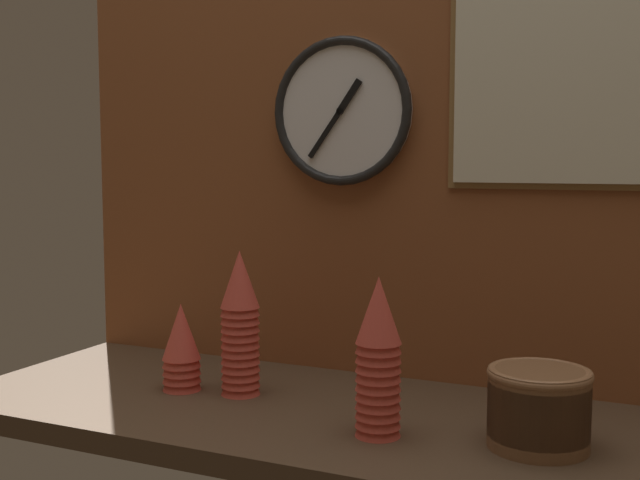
{
  "coord_description": "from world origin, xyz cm",
  "views": [
    {
      "loc": [
        49.56,
        -130.15,
        45.02
      ],
      "look_at": [
        -12.01,
        4.0,
        30.28
      ],
      "focal_mm": 45.0,
      "sensor_mm": 36.0,
      "label": 1
    }
  ],
  "objects_px": {
    "cup_stack_center_left": "(240,323)",
    "menu_board": "(577,26)",
    "wall_clock": "(342,111)",
    "cup_stack_left": "(181,347)",
    "cup_stack_center_right": "(378,357)",
    "bowl_stack_right": "(539,406)"
  },
  "relations": [
    {
      "from": "cup_stack_left",
      "to": "bowl_stack_right",
      "type": "distance_m",
      "value": 0.69
    },
    {
      "from": "cup_stack_center_right",
      "to": "wall_clock",
      "type": "distance_m",
      "value": 0.58
    },
    {
      "from": "menu_board",
      "to": "wall_clock",
      "type": "bearing_deg",
      "value": -178.9
    },
    {
      "from": "cup_stack_center_left",
      "to": "bowl_stack_right",
      "type": "height_order",
      "value": "cup_stack_center_left"
    },
    {
      "from": "cup_stack_left",
      "to": "wall_clock",
      "type": "xyz_separation_m",
      "value": [
        0.23,
        0.25,
        0.46
      ]
    },
    {
      "from": "cup_stack_center_right",
      "to": "wall_clock",
      "type": "height_order",
      "value": "wall_clock"
    },
    {
      "from": "wall_clock",
      "to": "cup_stack_center_left",
      "type": "bearing_deg",
      "value": -116.29
    },
    {
      "from": "cup_stack_center_left",
      "to": "cup_stack_left",
      "type": "bearing_deg",
      "value": -169.54
    },
    {
      "from": "cup_stack_center_right",
      "to": "bowl_stack_right",
      "type": "relative_size",
      "value": 1.62
    },
    {
      "from": "wall_clock",
      "to": "menu_board",
      "type": "height_order",
      "value": "menu_board"
    },
    {
      "from": "cup_stack_center_right",
      "to": "menu_board",
      "type": "relative_size",
      "value": 0.44
    },
    {
      "from": "bowl_stack_right",
      "to": "cup_stack_center_left",
      "type": "bearing_deg",
      "value": 174.53
    },
    {
      "from": "cup_stack_center_left",
      "to": "wall_clock",
      "type": "xyz_separation_m",
      "value": [
        0.11,
        0.23,
        0.41
      ]
    },
    {
      "from": "cup_stack_center_left",
      "to": "cup_stack_center_right",
      "type": "distance_m",
      "value": 0.34
    },
    {
      "from": "cup_stack_center_right",
      "to": "wall_clock",
      "type": "xyz_separation_m",
      "value": [
        -0.21,
        0.34,
        0.42
      ]
    },
    {
      "from": "cup_stack_center_right",
      "to": "menu_board",
      "type": "bearing_deg",
      "value": 54.21
    },
    {
      "from": "cup_stack_left",
      "to": "bowl_stack_right",
      "type": "bearing_deg",
      "value": -2.69
    },
    {
      "from": "cup_stack_center_left",
      "to": "menu_board",
      "type": "height_order",
      "value": "menu_board"
    },
    {
      "from": "cup_stack_center_right",
      "to": "bowl_stack_right",
      "type": "height_order",
      "value": "cup_stack_center_right"
    },
    {
      "from": "wall_clock",
      "to": "menu_board",
      "type": "bearing_deg",
      "value": 1.1
    },
    {
      "from": "cup_stack_center_right",
      "to": "wall_clock",
      "type": "bearing_deg",
      "value": 121.9
    },
    {
      "from": "wall_clock",
      "to": "cup_stack_left",
      "type": "bearing_deg",
      "value": -132.96
    }
  ]
}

